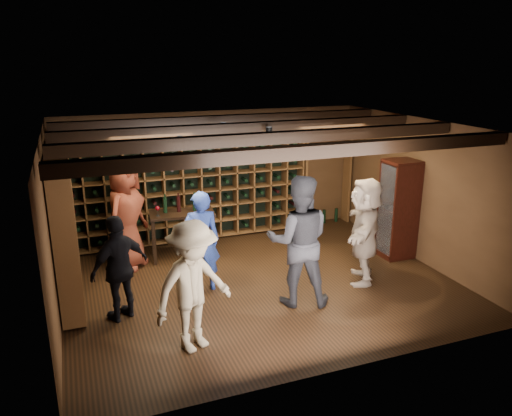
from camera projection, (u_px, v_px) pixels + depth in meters
name	position (u px, v px, depth m)	size (l,w,h in m)	color
ground	(260.00, 283.00, 8.03)	(6.00, 6.00, 0.00)	black
room_shell	(259.00, 132.00, 7.37)	(6.00, 6.00, 6.00)	#4C301A
wine_rack_back	(191.00, 183.00, 9.60)	(4.65, 0.30, 2.20)	brown
wine_rack_left	(65.00, 220.00, 7.48)	(0.30, 2.65, 2.20)	brown
crate_shelf	(327.00, 152.00, 10.46)	(1.20, 0.32, 2.07)	brown
display_cabinet	(398.00, 211.00, 8.88)	(0.55, 0.50, 1.75)	black
man_blue_shirt	(201.00, 241.00, 7.60)	(0.58, 0.38, 1.59)	navy
man_grey_suit	(299.00, 241.00, 7.14)	(0.94, 0.73, 1.93)	black
guest_red_floral	(126.00, 215.00, 8.41)	(0.92, 0.60, 1.87)	maroon
guest_woman_black	(120.00, 268.00, 6.76)	(0.88, 0.37, 1.50)	black
guest_khaki	(193.00, 287.00, 6.02)	(1.08, 0.62, 1.67)	gray
guest_beige	(364.00, 230.00, 7.90)	(1.59, 0.51, 1.71)	gray
tasting_table	(182.00, 217.00, 8.86)	(1.19, 0.70, 1.13)	black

